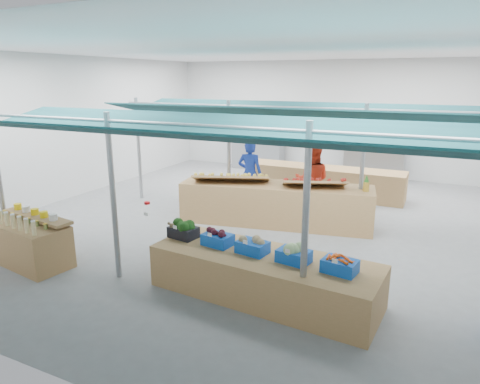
{
  "coord_description": "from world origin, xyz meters",
  "views": [
    {
      "loc": [
        4.12,
        -9.57,
        3.55
      ],
      "look_at": [
        0.33,
        -1.6,
        1.19
      ],
      "focal_mm": 32.0,
      "sensor_mm": 36.0,
      "label": 1
    }
  ],
  "objects_px": {
    "vendor_left": "(250,174)",
    "fruit_counter": "(276,204)",
    "veg_counter": "(263,276)",
    "vendor_right": "(312,180)",
    "bottle_shelf": "(29,241)"
  },
  "relations": [
    {
      "from": "vendor_left",
      "to": "fruit_counter",
      "type": "bearing_deg",
      "value": 126.8
    },
    {
      "from": "veg_counter",
      "to": "vendor_left",
      "type": "height_order",
      "value": "vendor_left"
    },
    {
      "from": "fruit_counter",
      "to": "vendor_right",
      "type": "distance_m",
      "value": 1.33
    },
    {
      "from": "veg_counter",
      "to": "vendor_left",
      "type": "bearing_deg",
      "value": 121.1
    },
    {
      "from": "fruit_counter",
      "to": "veg_counter",
      "type": "bearing_deg",
      "value": -82.85
    },
    {
      "from": "bottle_shelf",
      "to": "veg_counter",
      "type": "distance_m",
      "value": 4.73
    },
    {
      "from": "vendor_right",
      "to": "fruit_counter",
      "type": "bearing_deg",
      "value": 50.7
    },
    {
      "from": "veg_counter",
      "to": "vendor_right",
      "type": "bearing_deg",
      "value": 101.14
    },
    {
      "from": "veg_counter",
      "to": "vendor_left",
      "type": "xyz_separation_m",
      "value": [
        -2.35,
        4.68,
        0.57
      ]
    },
    {
      "from": "vendor_left",
      "to": "vendor_right",
      "type": "height_order",
      "value": "same"
    },
    {
      "from": "vendor_left",
      "to": "veg_counter",
      "type": "bearing_deg",
      "value": 106.0
    },
    {
      "from": "veg_counter",
      "to": "vendor_right",
      "type": "distance_m",
      "value": 4.75
    },
    {
      "from": "veg_counter",
      "to": "fruit_counter",
      "type": "bearing_deg",
      "value": 112.25
    },
    {
      "from": "bottle_shelf",
      "to": "veg_counter",
      "type": "xyz_separation_m",
      "value": [
        4.67,
        0.72,
        -0.08
      ]
    },
    {
      "from": "fruit_counter",
      "to": "vendor_left",
      "type": "relative_size",
      "value": 2.5
    }
  ]
}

